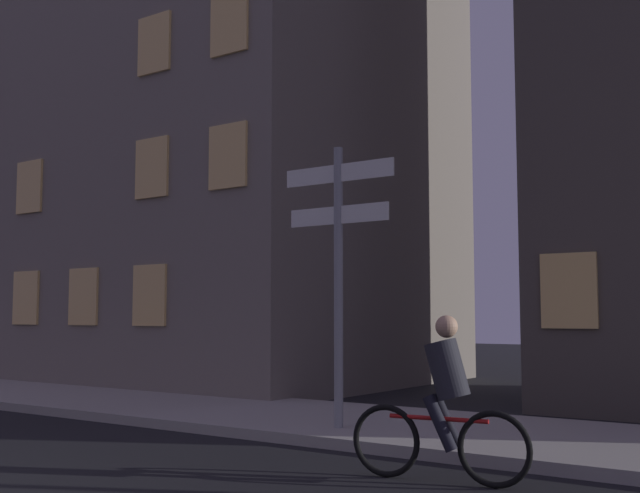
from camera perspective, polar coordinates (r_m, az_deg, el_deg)
sidewalk_kerb at (r=12.03m, az=-0.81°, el=-12.33°), size 40.00×3.38×0.14m
signpost at (r=10.55m, az=1.33°, el=-0.76°), size 1.73×0.12×3.73m
cyclist at (r=7.89m, az=8.85°, el=-11.20°), size 1.81×0.38×1.61m
building_left_block at (r=21.22m, az=-7.00°, el=12.09°), size 10.11×8.51×15.65m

